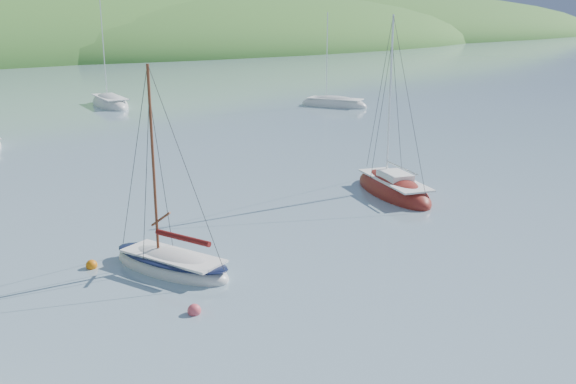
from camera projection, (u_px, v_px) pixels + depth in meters
ground at (381, 302)px, 23.89m from camera, size 700.00×700.00×0.00m
daysailer_white at (171, 265)px, 26.86m from camera, size 3.91×6.29×9.09m
sloop_red at (393, 190)px, 38.09m from camera, size 4.99×8.00×11.20m
distant_sloop_b at (110, 104)px, 73.86m from camera, size 4.66×9.74×13.35m
distant_sloop_d at (334, 105)px, 73.53m from camera, size 5.88×8.43×11.40m
mooring_buoys at (232, 257)px, 27.93m from camera, size 18.59×6.90×0.49m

